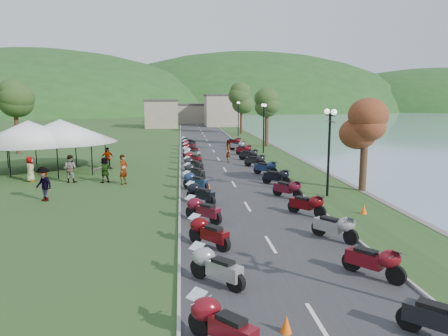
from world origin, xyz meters
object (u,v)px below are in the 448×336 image
object	(u,v)px
pedestrian_b	(71,182)
vendor_tent_main	(61,145)
pedestrian_a	(124,184)
pedestrian_c	(45,201)

from	to	relation	value
pedestrian_b	vendor_tent_main	bearing A→B (deg)	-60.07
pedestrian_a	pedestrian_b	size ratio (longest dim) A/B	1.05
pedestrian_a	pedestrian_b	world-z (taller)	pedestrian_a
vendor_tent_main	pedestrian_b	world-z (taller)	vendor_tent_main
vendor_tent_main	pedestrian_a	size ratio (longest dim) A/B	2.94
vendor_tent_main	pedestrian_c	size ratio (longest dim) A/B	3.04
pedestrian_c	pedestrian_b	bearing A→B (deg)	125.26
pedestrian_a	pedestrian_b	distance (m)	3.82
pedestrian_a	pedestrian_b	bearing A→B (deg)	106.15
vendor_tent_main	pedestrian_a	xyz separation A→B (m)	(5.65, -6.60, -2.00)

